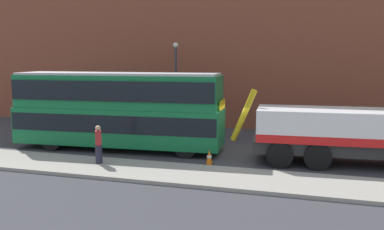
% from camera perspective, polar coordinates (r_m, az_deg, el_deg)
% --- Properties ---
extents(ground_plane, '(120.00, 120.00, 0.00)m').
position_cam_1_polar(ground_plane, '(19.89, 6.81, -5.76)').
color(ground_plane, '#38383D').
extents(near_kerb, '(60.00, 2.80, 0.15)m').
position_cam_1_polar(near_kerb, '(15.88, 4.34, -9.05)').
color(near_kerb, gray).
rests_on(near_kerb, ground_plane).
extents(building_facade, '(60.00, 1.50, 16.00)m').
position_cam_1_polar(building_facade, '(27.44, 9.90, 14.97)').
color(building_facade, brown).
rests_on(building_facade, ground_plane).
extents(recovery_tow_truck, '(10.21, 3.16, 3.67)m').
position_cam_1_polar(recovery_tow_truck, '(19.01, 24.22, -1.67)').
color(recovery_tow_truck, '#2D2D2D').
rests_on(recovery_tow_truck, ground_plane).
extents(double_decker_bus, '(11.15, 3.19, 4.06)m').
position_cam_1_polar(double_decker_bus, '(20.92, -10.70, 1.06)').
color(double_decker_bus, '#146B38').
rests_on(double_decker_bus, ground_plane).
extents(pedestrian_onlooker, '(0.43, 0.48, 1.71)m').
position_cam_1_polar(pedestrian_onlooker, '(17.93, -13.43, -4.24)').
color(pedestrian_onlooker, '#232333').
rests_on(pedestrian_onlooker, near_kerb).
extents(traffic_cone_near_bus, '(0.36, 0.36, 0.72)m').
position_cam_1_polar(traffic_cone_near_bus, '(17.82, 2.52, -6.23)').
color(traffic_cone_near_bus, orange).
rests_on(traffic_cone_near_bus, ground_plane).
extents(street_lamp, '(0.36, 0.36, 5.83)m').
position_cam_1_polar(street_lamp, '(26.25, -2.36, 5.34)').
color(street_lamp, '#38383D').
rests_on(street_lamp, ground_plane).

